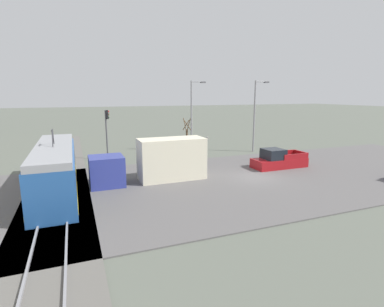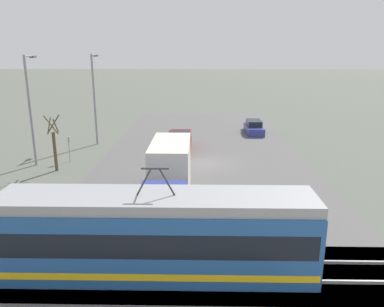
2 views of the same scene
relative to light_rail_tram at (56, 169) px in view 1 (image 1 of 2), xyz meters
The scene contains 11 objects.
ground_plane 15.92m from the light_rail_tram, 97.40° to the right, with size 320.00×320.00×0.00m, color #565B51.
road_surface 15.91m from the light_rail_tram, 97.40° to the right, with size 17.32×50.78×0.08m.
rail_bed 2.65m from the light_rail_tram, behind, with size 66.70×4.40×0.22m.
light_rail_tram is the anchor object (origin of this frame).
box_truck 7.56m from the light_rail_tram, 89.20° to the right, with size 2.40×9.28×3.43m.
pickup_truck 19.71m from the light_rail_tram, 89.68° to the right, with size 2.09×5.37×1.87m.
traffic_light_pole 11.43m from the light_rail_tram, 24.97° to the right, with size 0.28×0.47×5.41m.
street_tree 16.59m from the light_rail_tram, 55.61° to the right, with size 1.04×0.86×4.36m.
street_lamp_near_crossing 24.20m from the light_rail_tram, 69.33° to the right, with size 0.36×1.95×8.71m.
street_lamp_mid_block 19.50m from the light_rail_tram, 52.90° to the right, with size 0.36×1.95×8.71m.
no_parking_sign 18.60m from the light_rail_tram, 60.49° to the right, with size 0.32×0.08×2.12m.
Camera 1 is at (-21.11, 14.25, 7.08)m, focal length 28.00 mm.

